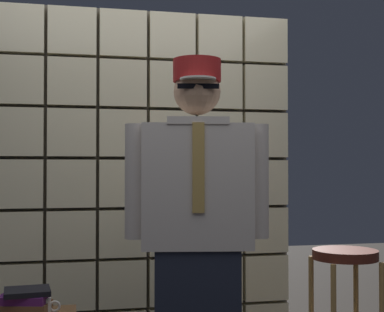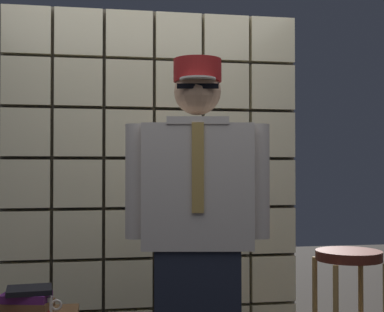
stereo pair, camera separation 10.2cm
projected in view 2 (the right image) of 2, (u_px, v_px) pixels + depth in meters
name	position (u px, v px, depth m)	size (l,w,h in m)	color
glass_block_wall	(153.00, 183.00, 3.71)	(1.98, 0.10, 2.31)	beige
standing_person	(197.00, 233.00, 2.70)	(0.71, 0.34, 1.76)	#1E2333
bar_stool	(349.00, 291.00, 2.89)	(0.34, 0.34, 0.81)	#592319
book_stack	(27.00, 302.00, 2.68)	(0.27, 0.21, 0.14)	maroon
coffee_mug	(45.00, 306.00, 2.68)	(0.13, 0.08, 0.09)	silver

